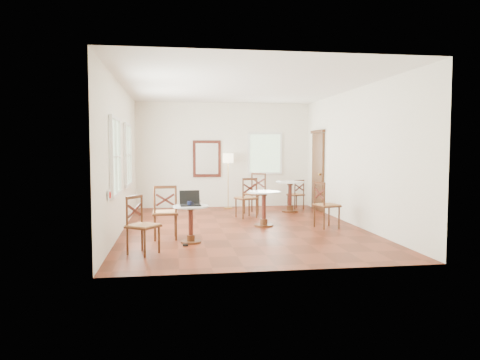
% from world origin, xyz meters
% --- Properties ---
extents(ground, '(7.00, 7.00, 0.00)m').
position_xyz_m(ground, '(0.00, 0.00, 0.00)').
color(ground, '#622210').
rests_on(ground, ground).
extents(room_shell, '(5.02, 7.02, 3.01)m').
position_xyz_m(room_shell, '(-0.06, 0.27, 1.89)').
color(room_shell, white).
rests_on(room_shell, ground).
extents(cafe_table_near, '(0.64, 0.64, 0.67)m').
position_xyz_m(cafe_table_near, '(-1.15, -1.45, 0.42)').
color(cafe_table_near, '#4F2913').
rests_on(cafe_table_near, ground).
extents(cafe_table_mid, '(0.72, 0.72, 0.77)m').
position_xyz_m(cafe_table_mid, '(0.49, 0.07, 0.47)').
color(cafe_table_mid, '#4F2913').
rests_on(cafe_table_mid, ground).
extents(cafe_table_back, '(0.77, 0.77, 0.82)m').
position_xyz_m(cafe_table_back, '(1.62, 2.17, 0.50)').
color(cafe_table_back, '#4F2913').
rests_on(cafe_table_back, ground).
extents(chair_near_a, '(0.48, 0.48, 1.02)m').
position_xyz_m(chair_near_a, '(-1.61, -1.05, 0.51)').
color(chair_near_a, '#4F2913').
rests_on(chair_near_a, ground).
extents(chair_near_b, '(0.60, 0.60, 0.94)m').
position_xyz_m(chair_near_b, '(-1.95, -2.19, 0.47)').
color(chair_near_b, '#4F2913').
rests_on(chair_near_b, ground).
extents(chair_mid_a, '(0.58, 0.58, 0.99)m').
position_xyz_m(chair_mid_a, '(0.32, 1.33, 0.49)').
color(chair_mid_a, '#4F2913').
rests_on(chair_mid_a, ground).
extents(chair_mid_b, '(0.56, 0.56, 0.99)m').
position_xyz_m(chair_mid_b, '(1.76, -0.31, 0.49)').
color(chair_mid_b, '#4F2913').
rests_on(chair_mid_b, ground).
extents(chair_back_a, '(0.50, 0.50, 0.83)m').
position_xyz_m(chair_back_a, '(1.94, 2.69, 0.41)').
color(chair_back_a, '#4F2913').
rests_on(chair_back_a, ground).
extents(chair_back_b, '(0.68, 0.68, 1.05)m').
position_xyz_m(chair_back_b, '(0.67, 2.08, 0.52)').
color(chair_back_b, '#4F2913').
rests_on(chair_back_b, ground).
extents(floor_lamp, '(0.30, 0.30, 1.55)m').
position_xyz_m(floor_lamp, '(0.08, 3.15, 1.32)').
color(floor_lamp, '#BF8C3F').
rests_on(floor_lamp, ground).
extents(laptop, '(0.38, 0.33, 0.26)m').
position_xyz_m(laptop, '(-1.16, -1.41, 0.74)').
color(laptop, black).
rests_on(laptop, cafe_table_near).
extents(mouse, '(0.10, 0.07, 0.04)m').
position_xyz_m(mouse, '(-1.08, -1.47, 0.69)').
color(mouse, black).
rests_on(mouse, cafe_table_near).
extents(navy_mug, '(0.11, 0.07, 0.09)m').
position_xyz_m(navy_mug, '(-1.17, -1.53, 0.72)').
color(navy_mug, black).
rests_on(navy_mug, cafe_table_near).
extents(water_glass, '(0.05, 0.05, 0.09)m').
position_xyz_m(water_glass, '(-0.99, -1.36, 0.72)').
color(water_glass, white).
rests_on(water_glass, cafe_table_near).
extents(power_adapter, '(0.09, 0.06, 0.04)m').
position_xyz_m(power_adapter, '(-1.25, -1.72, 0.02)').
color(power_adapter, black).
rests_on(power_adapter, ground).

